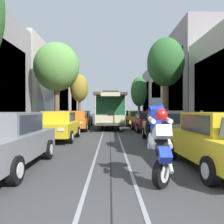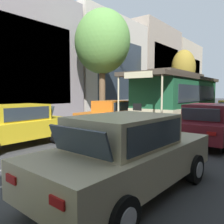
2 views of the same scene
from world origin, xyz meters
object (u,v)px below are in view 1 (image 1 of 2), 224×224
Objects in this scene: parked_car_beige_second_right at (164,126)px; pedestrian_on_left_pavement at (202,121)px; street_tree_kerb_left_mid at (79,89)px; pedestrian_on_right_pavement at (162,117)px; street_tree_kerb_left_second at (56,67)px; street_tree_kerb_right_mid at (139,92)px; parked_car_orange_mid_left at (76,121)px; pedestrian_crossing_far at (194,121)px; parked_car_yellow_second_left at (59,125)px; motorcycle_with_rider at (159,138)px; parked_car_yellow_near_right at (218,141)px; parked_car_yellow_fourth_right at (136,118)px; parked_car_maroon_mid_right at (147,121)px; parked_car_black_fifth_right at (131,117)px; cable_car_trolley at (110,110)px; street_tree_kerb_right_second at (166,63)px; parked_car_brown_fourth_left at (82,118)px; parked_car_grey_near_left at (4,140)px.

parked_car_beige_second_right is 4.18m from pedestrian_on_left_pavement.
street_tree_kerb_left_mid reaches higher than pedestrian_on_right_pavement.
street_tree_kerb_left_second is 1.11× the size of street_tree_kerb_right_mid.
pedestrian_crossing_far is at bearing -18.58° from parked_car_orange_mid_left.
street_tree_kerb_left_second is at bearing 104.00° from parked_car_yellow_second_left.
parked_car_yellow_near_right is at bearing 31.12° from motorcycle_with_rider.
pedestrian_on_right_pavement is at bearing -23.57° from parked_car_yellow_fourth_right.
parked_car_maroon_mid_right is 2.29× the size of motorcycle_with_rider.
parked_car_yellow_near_right is 1.01× the size of parked_car_yellow_fourth_right.
street_tree_kerb_left_mid reaches higher than parked_car_yellow_second_left.
street_tree_kerb_left_mid is at bearing 145.41° from parked_car_black_fifth_right.
parked_car_yellow_fourth_right is 3.70m from cable_car_trolley.
street_tree_kerb_right_second reaches higher than pedestrian_on_left_pavement.
street_tree_kerb_right_second is at bearing -30.26° from parked_car_brown_fourth_left.
cable_car_trolley is 5.53× the size of pedestrian_on_right_pavement.
street_tree_kerb_left_second is at bearing -151.57° from parked_car_yellow_fourth_right.
street_tree_kerb_right_second is 4.11× the size of motorcycle_with_rider.
parked_car_yellow_near_right is 0.48× the size of cable_car_trolley.
parked_car_grey_near_left is at bearing -137.08° from pedestrian_on_left_pavement.
parked_car_black_fifth_right is (5.71, 5.36, 0.00)m from parked_car_brown_fourth_left.
street_tree_kerb_right_mid is 30.36m from motorcycle_with_rider.
parked_car_orange_mid_left is 8.60m from parked_car_beige_second_right.
parked_car_yellow_second_left is 2.68× the size of pedestrian_crossing_far.
parked_car_orange_mid_left is 0.99× the size of parked_car_beige_second_right.
motorcycle_with_rider is 1.17× the size of pedestrian_on_right_pavement.
parked_car_black_fifth_right is (5.57, 17.15, 0.00)m from parked_car_yellow_second_left.
street_tree_kerb_right_mid is 4.16× the size of pedestrian_on_left_pavement.
pedestrian_on_left_pavement is (1.42, -20.45, -3.51)m from street_tree_kerb_right_mid.
parked_car_grey_near_left and parked_car_brown_fourth_left have the same top height.
parked_car_yellow_second_left is at bearing -138.27° from parked_car_maroon_mid_right.
cable_car_trolley is at bearing 105.98° from parked_car_beige_second_right.
parked_car_yellow_second_left is at bearing -108.04° from street_tree_kerb_right_mid.
street_tree_kerb_left_mid reaches higher than street_tree_kerb_right_mid.
motorcycle_with_rider is at bearing -62.33° from parked_car_yellow_second_left.
parked_car_yellow_near_right and parked_car_black_fifth_right have the same top height.
parked_car_yellow_fourth_right is (5.47, 5.51, 0.00)m from parked_car_orange_mid_left.
street_tree_kerb_right_second is (2.03, 7.99, 4.92)m from parked_car_beige_second_right.
parked_car_orange_mid_left is at bearing 172.12° from parked_car_maroon_mid_right.
parked_car_maroon_mid_right is at bearing 82.09° from motorcycle_with_rider.
street_tree_kerb_right_second is 1.17× the size of street_tree_kerb_right_mid.
cable_car_trolley is 5.61× the size of pedestrian_on_left_pavement.
parked_car_yellow_near_right is (5.96, -18.13, 0.00)m from parked_car_brown_fourth_left.
pedestrian_on_left_pavement is at bearing -78.40° from street_tree_kerb_right_second.
street_tree_kerb_right_mid reaches higher than pedestrian_crossing_far.
parked_car_brown_fourth_left is 2.27× the size of motorcycle_with_rider.
parked_car_brown_fourth_left is 13.54m from street_tree_kerb_right_mid.
street_tree_kerb_left_mid is 4.29× the size of pedestrian_on_right_pavement.
parked_car_yellow_second_left and parked_car_yellow_fourth_right have the same top height.
street_tree_kerb_right_mid is at bearing 71.88° from parked_car_black_fifth_right.
street_tree_kerb_right_second is at bearing 102.00° from pedestrian_crossing_far.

